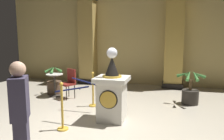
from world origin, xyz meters
TOP-DOWN VIEW (x-y plane):
  - ground_plane at (0.00, 0.00)m, footprint 11.28×11.28m
  - back_wall at (0.00, 4.80)m, footprint 11.28×0.16m
  - pedestal_clock at (0.39, 0.37)m, footprint 0.76×0.76m
  - stanchion_near at (-0.42, 1.28)m, footprint 0.24×0.24m
  - stanchion_far at (-0.48, -0.44)m, footprint 0.24×0.24m
  - velvet_rope at (-0.45, 0.42)m, footprint 0.90×0.93m
  - column_left at (-1.81, 4.46)m, footprint 0.80×0.80m
  - column_right at (1.81, 4.46)m, footprint 0.84×0.84m
  - potted_palm_left at (-2.24, 2.24)m, footprint 0.60×0.63m
  - potted_palm_right at (2.31, 2.24)m, footprint 0.83×0.77m
  - bystander_guest at (-0.32, -1.92)m, footprint 0.37×0.42m
  - cafe_table at (-2.05, 1.96)m, footprint 0.56×0.56m
  - cafe_chair_red at (-1.47, 1.88)m, footprint 0.54×0.54m

SIDE VIEW (x-z plane):
  - ground_plane at x=0.00m, z-range 0.00..0.00m
  - potted_palm_left at x=-2.24m, z-range -0.20..0.82m
  - stanchion_near at x=-0.42m, z-range -0.15..0.85m
  - potted_palm_right at x=2.31m, z-range -0.18..0.88m
  - stanchion_far at x=-0.48m, z-range -0.16..0.89m
  - cafe_table at x=-2.05m, z-range 0.10..0.87m
  - cafe_chair_red at x=-1.47m, z-range 0.09..1.05m
  - pedestal_clock at x=0.39m, z-range -0.20..1.54m
  - velvet_rope at x=-0.45m, z-range 0.68..0.90m
  - bystander_guest at x=-0.32m, z-range 0.05..1.68m
  - column_left at x=-1.81m, z-range -0.01..3.72m
  - column_right at x=1.81m, z-range -0.01..3.72m
  - back_wall at x=0.00m, z-range 0.00..3.89m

